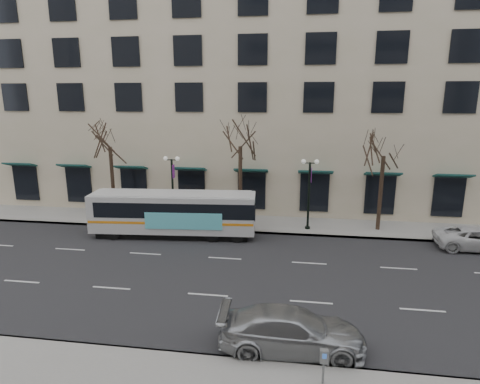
% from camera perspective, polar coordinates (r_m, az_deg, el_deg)
% --- Properties ---
extents(ground, '(160.00, 160.00, 0.00)m').
position_cam_1_polar(ground, '(22.34, -3.27, -11.67)').
color(ground, black).
rests_on(ground, ground).
extents(sidewalk_far, '(80.00, 4.00, 0.15)m').
position_cam_1_polar(sidewalk_far, '(30.30, 9.53, -4.81)').
color(sidewalk_far, gray).
rests_on(sidewalk_far, ground).
extents(building_hotel, '(40.00, 20.00, 24.00)m').
position_cam_1_polar(building_hotel, '(41.33, -0.28, 16.96)').
color(building_hotel, '#BEB291').
rests_on(building_hotel, ground).
extents(tree_far_left, '(3.60, 3.60, 8.34)m').
position_cam_1_polar(tree_far_left, '(32.03, -18.13, 7.82)').
color(tree_far_left, black).
rests_on(tree_far_left, ground).
extents(tree_far_mid, '(3.60, 3.60, 8.55)m').
position_cam_1_polar(tree_far_mid, '(29.01, 0.05, 8.38)').
color(tree_far_mid, black).
rests_on(tree_far_mid, ground).
extents(tree_far_right, '(3.60, 3.60, 8.06)m').
position_cam_1_polar(tree_far_right, '(29.35, 19.89, 6.69)').
color(tree_far_right, black).
rests_on(tree_far_right, ground).
extents(lamp_post_left, '(1.22, 0.45, 5.21)m').
position_cam_1_polar(lamp_post_left, '(30.17, -9.55, 0.76)').
color(lamp_post_left, black).
rests_on(lamp_post_left, ground).
extents(lamp_post_right, '(1.22, 0.45, 5.21)m').
position_cam_1_polar(lamp_post_right, '(28.76, 9.79, 0.13)').
color(lamp_post_right, black).
rests_on(lamp_post_right, ground).
extents(city_bus, '(11.47, 3.38, 3.07)m').
position_cam_1_polar(city_bus, '(28.02, -9.30, -2.89)').
color(city_bus, silver).
rests_on(city_bus, ground).
extents(silver_car, '(5.66, 2.49, 1.62)m').
position_cam_1_polar(silver_car, '(16.22, 7.37, -18.96)').
color(silver_car, '#A9ACB0').
rests_on(silver_car, ground).
extents(white_pickup, '(5.09, 2.41, 1.40)m').
position_cam_1_polar(white_pickup, '(29.61, 30.65, -5.73)').
color(white_pickup, silver).
rests_on(white_pickup, ground).
extents(pay_station, '(0.27, 0.19, 1.25)m').
position_cam_1_polar(pay_station, '(14.54, 11.86, -22.24)').
color(pay_station, gray).
rests_on(pay_station, sidewalk_near).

